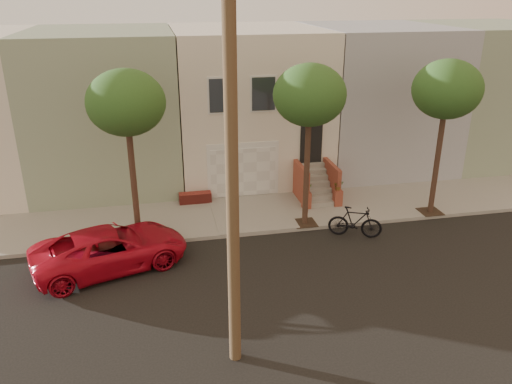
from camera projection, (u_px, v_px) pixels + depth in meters
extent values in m
plane|color=black|center=(309.00, 280.00, 16.67)|extent=(90.00, 90.00, 0.00)
cube|color=gray|center=(272.00, 212.00, 21.49)|extent=(40.00, 3.70, 0.15)
cube|color=beige|center=(246.00, 100.00, 25.46)|extent=(7.00, 8.00, 7.00)
cube|color=gray|center=(106.00, 106.00, 24.19)|extent=(6.50, 8.00, 7.00)
cube|color=#919399|center=(373.00, 95.00, 26.73)|extent=(6.50, 8.00, 7.00)
cube|color=gray|center=(483.00, 90.00, 27.94)|extent=(6.50, 8.00, 7.00)
cube|color=silver|center=(243.00, 170.00, 22.53)|extent=(3.20, 0.12, 2.50)
cube|color=silver|center=(243.00, 172.00, 22.51)|extent=(2.90, 0.06, 2.20)
cube|color=gray|center=(251.00, 212.00, 21.30)|extent=(3.20, 3.70, 0.02)
cube|color=maroon|center=(195.00, 198.00, 22.21)|extent=(1.40, 0.45, 0.44)
cube|color=black|center=(311.00, 141.00, 22.63)|extent=(1.00, 0.06, 2.00)
cube|color=#3F4751|center=(221.00, 96.00, 21.05)|extent=(1.00, 0.06, 1.40)
cube|color=silver|center=(221.00, 95.00, 21.07)|extent=(1.15, 0.05, 1.55)
cube|color=#3F4751|center=(263.00, 94.00, 21.39)|extent=(1.00, 0.06, 1.40)
cube|color=silver|center=(263.00, 94.00, 21.41)|extent=(1.15, 0.05, 1.55)
cube|color=#3F4751|center=(304.00, 92.00, 21.72)|extent=(1.00, 0.06, 1.40)
cube|color=silver|center=(304.00, 92.00, 21.74)|extent=(1.15, 0.05, 1.55)
cube|color=gray|center=(322.00, 204.00, 21.87)|extent=(1.20, 0.28, 0.20)
cube|color=gray|center=(320.00, 197.00, 22.05)|extent=(1.20, 0.28, 0.20)
cube|color=gray|center=(318.00, 191.00, 22.22)|extent=(1.20, 0.28, 0.20)
cube|color=gray|center=(316.00, 184.00, 22.40)|extent=(1.20, 0.28, 0.20)
cube|color=gray|center=(314.00, 178.00, 22.58)|extent=(1.20, 0.28, 0.20)
cube|color=gray|center=(313.00, 171.00, 22.76)|extent=(1.20, 0.28, 0.20)
cube|color=gray|center=(311.00, 165.00, 22.94)|extent=(1.20, 0.28, 0.20)
cube|color=brown|center=(301.00, 183.00, 22.24)|extent=(0.18, 1.96, 1.60)
cube|color=brown|center=(331.00, 181.00, 22.50)|extent=(0.18, 1.96, 1.60)
cube|color=brown|center=(306.00, 200.00, 21.61)|extent=(0.35, 0.35, 0.70)
imported|color=#25491A|center=(307.00, 188.00, 21.39)|extent=(0.40, 0.35, 0.45)
cube|color=brown|center=(338.00, 198.00, 21.87)|extent=(0.35, 0.35, 0.70)
imported|color=#25491A|center=(338.00, 185.00, 21.65)|extent=(0.41, 0.35, 0.45)
cube|color=#2D2116|center=(139.00, 238.00, 19.12)|extent=(0.90, 0.90, 0.02)
cylinder|color=#362118|center=(134.00, 186.00, 18.34)|extent=(0.22, 0.22, 4.20)
ellipsoid|color=#25491A|center=(126.00, 103.00, 17.19)|extent=(2.70, 2.57, 2.29)
cube|color=#2D2116|center=(305.00, 223.00, 20.33)|extent=(0.90, 0.90, 0.02)
cylinder|color=#362118|center=(307.00, 174.00, 19.55)|extent=(0.22, 0.22, 4.20)
ellipsoid|color=#25491A|center=(310.00, 95.00, 18.40)|extent=(2.70, 2.57, 2.29)
cube|color=#2D2116|center=(430.00, 212.00, 21.36)|extent=(0.90, 0.90, 0.02)
cylinder|color=#362118|center=(437.00, 165.00, 20.57)|extent=(0.22, 0.22, 4.20)
ellipsoid|color=#25491A|center=(447.00, 89.00, 19.43)|extent=(2.70, 2.57, 2.29)
cylinder|color=#402A1D|center=(232.00, 177.00, 11.32)|extent=(0.30, 0.30, 10.00)
imported|color=#B70D21|center=(111.00, 249.00, 17.17)|extent=(5.64, 3.81, 1.43)
imported|color=black|center=(355.00, 222.00, 19.37)|extent=(2.10, 1.34, 1.22)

